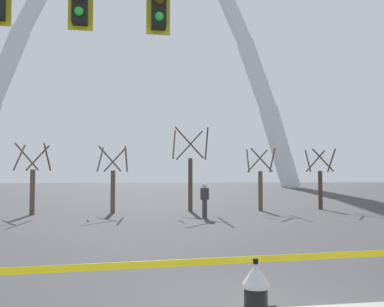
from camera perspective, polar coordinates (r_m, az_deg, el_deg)
name	(u,v)px	position (r m, az deg, el deg)	size (l,w,h in m)	color
fire_hydrant	(256,306)	(4.84, 8.92, -20.38)	(0.46, 0.48, 0.99)	black
caution_tape_barrier	(254,277)	(5.14, 8.71, -16.79)	(6.17, 0.44, 0.98)	#232326
monument_arch	(138,58)	(69.98, -7.59, 13.19)	(55.70, 2.48, 49.32)	silver
tree_far_left	(32,183)	(21.77, -21.47, -3.89)	(1.64, 1.65, 3.54)	brown
tree_left_mid	(113,183)	(21.85, -11.05, -4.12)	(1.62, 1.63, 3.48)	brown
tree_center_left	(190,174)	(22.50, -0.25, -2.91)	(2.10, 2.11, 4.57)	brown
tree_center_right	(260,183)	(23.00, 9.56, -4.11)	(1.61, 1.62, 3.46)	brown
tree_right_mid	(320,182)	(24.81, 17.53, -3.90)	(1.63, 1.64, 3.50)	#473323
pedestrian_walking_left	(205,200)	(18.62, 1.79, -6.58)	(0.38, 0.29, 1.59)	#38383D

